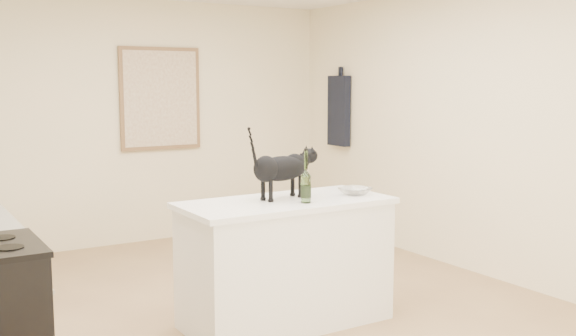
% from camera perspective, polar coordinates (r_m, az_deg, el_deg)
% --- Properties ---
extents(floor, '(5.50, 5.50, 0.00)m').
position_cam_1_polar(floor, '(5.06, -2.40, -12.61)').
color(floor, tan).
rests_on(floor, ground).
extents(wall_back, '(4.50, 0.00, 4.50)m').
position_cam_1_polar(wall_back, '(7.29, -13.10, 3.81)').
color(wall_back, beige).
rests_on(wall_back, ground).
extents(wall_right, '(0.00, 5.50, 5.50)m').
position_cam_1_polar(wall_right, '(6.19, 16.06, 3.11)').
color(wall_right, beige).
rests_on(wall_right, ground).
extents(island_base, '(1.44, 0.67, 0.86)m').
position_cam_1_polar(island_base, '(4.81, -0.20, -8.28)').
color(island_base, white).
rests_on(island_base, floor).
extents(island_top, '(1.50, 0.70, 0.04)m').
position_cam_1_polar(island_top, '(4.71, -0.20, -3.00)').
color(island_top, white).
rests_on(island_top, island_base).
extents(artwork_frame, '(0.90, 0.03, 1.10)m').
position_cam_1_polar(artwork_frame, '(7.36, -10.85, 5.85)').
color(artwork_frame, brown).
rests_on(artwork_frame, wall_back).
extents(artwork_canvas, '(0.82, 0.00, 1.02)m').
position_cam_1_polar(artwork_canvas, '(7.34, -10.80, 5.85)').
color(artwork_canvas, beige).
rests_on(artwork_canvas, wall_back).
extents(hanging_garment, '(0.08, 0.34, 0.80)m').
position_cam_1_polar(hanging_garment, '(7.67, 4.37, 4.90)').
color(hanging_garment, black).
rests_on(hanging_garment, wall_right).
extents(black_cat, '(0.58, 0.26, 0.39)m').
position_cam_1_polar(black_cat, '(4.72, -0.61, -0.33)').
color(black_cat, black).
rests_on(black_cat, island_top).
extents(wine_bottle, '(0.09, 0.09, 0.33)m').
position_cam_1_polar(wine_bottle, '(4.58, 1.55, -0.95)').
color(wine_bottle, '#386327').
rests_on(wine_bottle, island_top).
extents(glass_bowl, '(0.28, 0.28, 0.06)m').
position_cam_1_polar(glass_bowl, '(4.94, 5.78, -2.00)').
color(glass_bowl, silver).
rests_on(glass_bowl, island_top).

